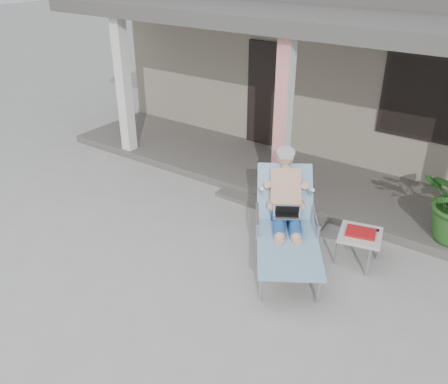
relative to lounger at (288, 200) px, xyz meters
The scene contains 7 objects.
ground 1.47m from the lounger, 131.39° to the right, with size 60.00×60.00×0.00m, color #9E9E99.
house 5.71m from the lounger, 98.06° to the left, with size 10.40×5.40×3.30m.
porch_deck 2.38m from the lounger, 110.70° to the left, with size 10.00×2.00×0.15m, color #605B56.
porch_overhang 2.92m from the lounger, 111.20° to the left, with size 10.00×2.30×2.85m.
porch_step 1.48m from the lounger, 129.87° to the left, with size 2.00×0.30×0.07m, color #605B56.
lounger is the anchor object (origin of this frame).
side_table 1.10m from the lounger, 21.38° to the left, with size 0.67×0.67×0.50m.
Camera 1 is at (3.29, -4.20, 3.95)m, focal length 38.00 mm.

